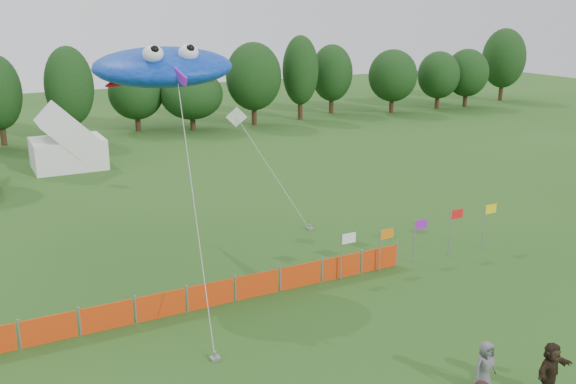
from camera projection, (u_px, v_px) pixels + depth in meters
name	position (u px, v px, depth m)	size (l,w,h in m)	color
treeline	(99.00, 90.00, 56.06)	(104.57, 8.78, 8.36)	#382314
tent_right	(67.00, 144.00, 45.98)	(5.03, 4.02, 3.55)	white
barrier_fence	(186.00, 300.00, 24.53)	(19.90, 0.06, 1.00)	red
flag_row	(420.00, 233.00, 29.03)	(8.73, 0.30, 2.23)	gray
spectator_e	(485.00, 367.00, 19.41)	(0.81, 0.53, 1.65)	#57585D
spectator_f	(551.00, 370.00, 19.10)	(1.65, 0.52, 1.78)	black
stingray_kite	(160.00, 66.00, 27.09)	(7.13, 16.45, 9.93)	blue
small_kite_white	(258.00, 150.00, 33.59)	(3.43, 3.41, 6.28)	white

